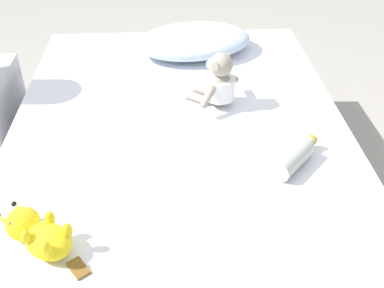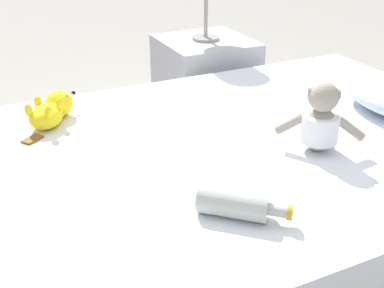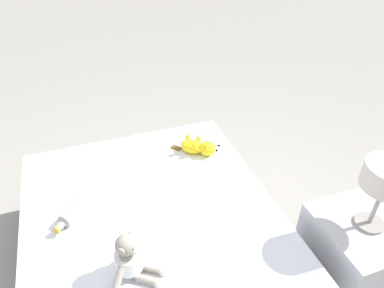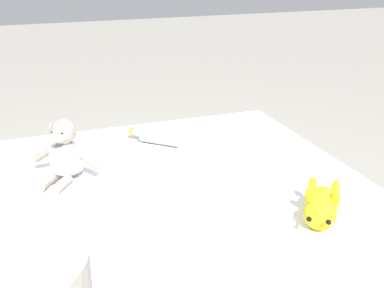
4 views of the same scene
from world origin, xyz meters
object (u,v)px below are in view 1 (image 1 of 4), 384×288
Objects in this scene: bed at (180,172)px; pillow at (194,41)px; plush_monkey at (218,84)px; glass_bottle at (293,158)px; plush_yellow_creature at (37,233)px.

bed is 0.73m from pillow.
glass_bottle is at bearing -63.46° from plush_monkey.
bed is 0.41m from plush_monkey.
plush_monkey reaches higher than bed.
pillow is at bearing 67.39° from plush_yellow_creature.
glass_bottle is (0.28, -0.94, -0.03)m from pillow.
plush_yellow_creature is (-0.59, -0.74, -0.05)m from plush_monkey.
plush_yellow_creature is (-0.52, -1.25, -0.02)m from pillow.
plush_yellow_creature is (-0.42, -0.59, 0.29)m from bed.
bed is at bearing 54.55° from plush_yellow_creature.
bed is 6.63× the size of plush_yellow_creature.
pillow is 1.35m from plush_yellow_creature.
plush_yellow_creature is at bearing -159.16° from glass_bottle.
plush_monkey is at bearing -82.46° from pillow.
glass_bottle is at bearing -73.25° from pillow.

